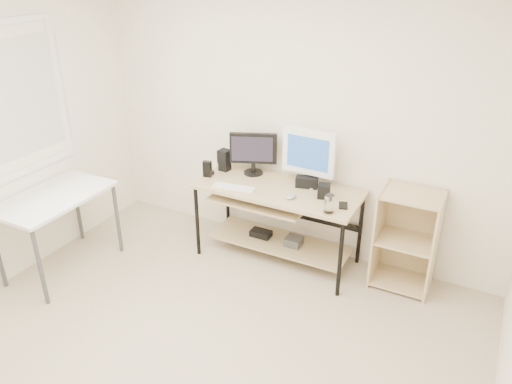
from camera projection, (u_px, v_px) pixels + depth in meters
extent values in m
cube|color=#BCAB91|center=(176.00, 374.00, 3.51)|extent=(4.00, 4.00, 0.01)
cube|color=white|center=(296.00, 119.00, 4.53)|extent=(4.00, 0.01, 2.60)
cube|color=white|center=(10.00, 102.00, 4.13)|extent=(0.01, 1.00, 1.20)
cube|color=tan|center=(278.00, 189.00, 4.51)|extent=(1.50, 0.65, 0.03)
cube|color=tan|center=(261.00, 199.00, 4.58)|extent=(0.90, 0.49, 0.02)
cube|color=tan|center=(279.00, 242.00, 4.80)|extent=(1.35, 0.46, 0.02)
cube|color=black|center=(256.00, 197.00, 4.59)|extent=(0.33, 0.22, 0.01)
cylinder|color=black|center=(278.00, 205.00, 4.45)|extent=(0.14, 0.01, 0.01)
cube|color=#404043|center=(294.00, 241.00, 4.72)|extent=(0.15, 0.15, 0.08)
cube|color=black|center=(261.00, 233.00, 4.87)|extent=(0.20, 0.12, 0.06)
cylinder|color=black|center=(197.00, 221.00, 4.74)|extent=(0.04, 0.04, 0.72)
cylinder|color=black|center=(228.00, 198.00, 5.19)|extent=(0.04, 0.04, 0.72)
cylinder|color=black|center=(340.00, 260.00, 4.15)|extent=(0.04, 0.04, 0.72)
cylinder|color=black|center=(360.00, 229.00, 4.60)|extent=(0.04, 0.04, 0.72)
cube|color=white|center=(53.00, 197.00, 4.36)|extent=(0.60, 1.00, 0.03)
cylinder|color=#404043|center=(77.00, 207.00, 5.00)|extent=(0.04, 0.04, 0.72)
cylinder|color=#404043|center=(40.00, 267.00, 4.05)|extent=(0.04, 0.04, 0.72)
cylinder|color=#404043|center=(117.00, 219.00, 4.78)|extent=(0.04, 0.04, 0.72)
cube|color=#D2B883|center=(378.00, 234.00, 4.35)|extent=(0.02, 0.40, 0.90)
cube|color=#D2B883|center=(435.00, 247.00, 4.15)|extent=(0.02, 0.40, 0.90)
cube|color=#D2B883|center=(411.00, 231.00, 4.41)|extent=(0.50, 0.02, 0.90)
cube|color=#D2B883|center=(400.00, 280.00, 4.43)|extent=(0.46, 0.38, 0.02)
cube|color=#D2B883|center=(406.00, 241.00, 4.25)|extent=(0.46, 0.38, 0.02)
cube|color=#D2B883|center=(413.00, 195.00, 4.07)|extent=(0.46, 0.38, 0.02)
cylinder|color=black|center=(253.00, 173.00, 4.78)|extent=(0.18, 0.18, 0.02)
cylinder|color=black|center=(253.00, 167.00, 4.76)|extent=(0.04, 0.04, 0.09)
cube|color=black|center=(253.00, 148.00, 4.67)|extent=(0.43, 0.21, 0.30)
cube|color=black|center=(252.00, 149.00, 4.65)|extent=(0.35, 0.15, 0.24)
cube|color=silver|center=(307.00, 184.00, 4.55)|extent=(0.18, 0.16, 0.01)
cylinder|color=silver|center=(307.00, 179.00, 4.53)|extent=(0.04, 0.04, 0.10)
cube|color=white|center=(309.00, 152.00, 4.41)|extent=(0.49, 0.07, 0.41)
cube|color=#224C93|center=(308.00, 153.00, 4.39)|extent=(0.42, 0.02, 0.33)
cube|color=white|center=(234.00, 187.00, 4.49)|extent=(0.39, 0.16, 0.01)
ellipsoid|color=#ABABB0|center=(291.00, 197.00, 4.30)|extent=(0.10, 0.12, 0.04)
cube|color=black|center=(307.00, 182.00, 4.49)|extent=(0.21, 0.13, 0.10)
cube|color=black|center=(225.00, 166.00, 4.84)|extent=(0.10, 0.10, 0.08)
cube|color=black|center=(224.00, 156.00, 4.80)|extent=(0.11, 0.11, 0.13)
cube|color=black|center=(324.00, 191.00, 4.30)|extent=(0.13, 0.13, 0.12)
cube|color=black|center=(207.00, 169.00, 4.69)|extent=(0.09, 0.06, 0.15)
cylinder|color=black|center=(211.00, 173.00, 4.77)|extent=(0.07, 0.07, 0.03)
cube|color=black|center=(343.00, 206.00, 4.18)|extent=(0.11, 0.15, 0.01)
cylinder|color=olive|center=(328.00, 212.00, 4.07)|extent=(0.13, 0.13, 0.01)
cylinder|color=white|center=(329.00, 204.00, 4.04)|extent=(0.10, 0.10, 0.15)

